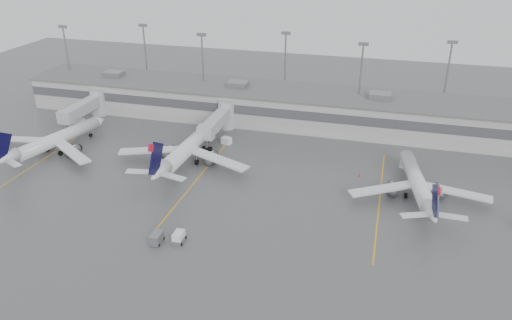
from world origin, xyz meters
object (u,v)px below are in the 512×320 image
(jet_mid_left, at_px, (187,148))
(jet_mid_right, at_px, (418,183))
(jet_far_left, at_px, (54,140))
(baggage_tug, at_px, (179,238))

(jet_mid_left, distance_m, jet_mid_right, 46.12)
(jet_far_left, distance_m, baggage_tug, 46.32)
(jet_mid_left, height_order, jet_mid_right, jet_mid_left)
(jet_far_left, bearing_deg, baggage_tug, -17.57)
(jet_mid_left, relative_size, baggage_tug, 11.90)
(jet_mid_right, xyz_separation_m, baggage_tug, (-36.32, -24.71, -2.20))
(jet_far_left, height_order, baggage_tug, jet_far_left)
(jet_mid_left, bearing_deg, baggage_tug, -68.45)
(jet_far_left, relative_size, baggage_tug, 10.70)
(jet_far_left, relative_size, jet_mid_right, 1.03)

